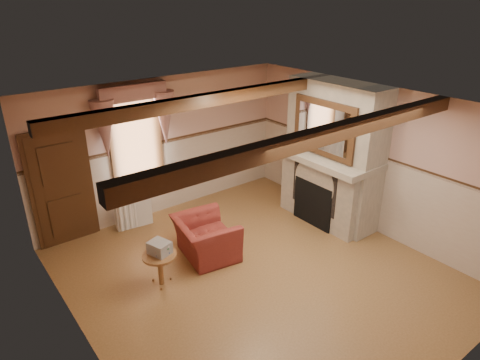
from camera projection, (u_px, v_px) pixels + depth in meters
floor at (256, 273)px, 7.10m from camera, size 5.50×6.00×0.01m
ceiling at (259, 108)px, 5.97m from camera, size 5.50×6.00×0.01m
wall_back at (164, 146)px, 8.71m from camera, size 5.50×0.02×2.80m
wall_front at (446, 300)px, 4.36m from camera, size 5.50×0.02×2.80m
wall_left at (77, 261)px, 5.00m from camera, size 0.02×6.00×2.80m
wall_right at (370, 158)px, 8.07m from camera, size 0.02×6.00×2.80m
wainscot at (257, 234)px, 6.80m from camera, size 5.50×6.00×1.50m
chair_rail at (258, 192)px, 6.50m from camera, size 5.50×6.00×0.08m
firebox at (315, 203)px, 8.47m from camera, size 0.20×0.95×0.90m
armchair at (206, 238)px, 7.45m from camera, size 1.10×1.22×0.70m
side_table at (161, 269)px, 6.74m from camera, size 0.57×0.57×0.55m
book_stack at (160, 248)px, 6.62m from camera, size 0.35×0.38×0.20m
radiator at (133, 212)px, 8.42m from camera, size 0.72×0.26×0.60m
bowl at (331, 153)px, 8.14m from camera, size 0.35×0.35×0.09m
mantel_clock at (300, 139)px, 8.73m from camera, size 0.14×0.24×0.20m
oil_lamp at (313, 142)px, 8.45m from camera, size 0.11×0.11×0.28m
candle_red at (352, 159)px, 7.76m from camera, size 0.06×0.06×0.16m
jar_yellow at (355, 161)px, 7.73m from camera, size 0.06×0.06×0.12m
fireplace at (334, 153)px, 8.33m from camera, size 0.85×2.00×2.80m
mantel at (327, 157)px, 8.24m from camera, size 1.05×2.05×0.12m
overmantel_mirror at (323, 129)px, 7.89m from camera, size 0.06×1.44×1.04m
door at (62, 189)px, 7.64m from camera, size 1.10×0.10×2.10m
window at (136, 141)px, 8.25m from camera, size 1.06×0.08×2.02m
window_drapes at (135, 111)px, 7.95m from camera, size 1.30×0.14×1.40m
ceiling_beam_front at (323, 136)px, 5.14m from camera, size 5.50×0.18×0.20m
ceiling_beam_back at (212, 99)px, 6.88m from camera, size 5.50×0.18×0.20m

